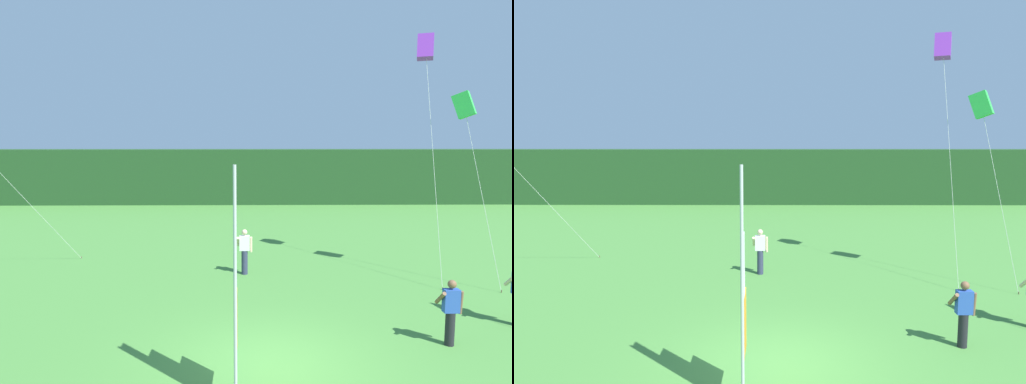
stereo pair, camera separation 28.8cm
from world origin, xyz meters
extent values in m
plane|color=#478438|center=(0.00, 0.00, 0.00)|extent=(120.00, 120.00, 0.00)
cube|color=#1E421E|center=(0.00, 24.60, 1.97)|extent=(80.00, 2.40, 3.93)
cylinder|color=#B7B7BC|center=(-0.68, -1.87, 2.21)|extent=(0.06, 0.06, 4.42)
cube|color=orange|center=(-0.68, -1.36, 1.39)|extent=(0.02, 0.97, 1.18)
cube|color=white|center=(-0.68, -1.54, 2.57)|extent=(0.02, 0.60, 1.18)
cube|color=green|center=(-0.68, -1.72, 3.74)|extent=(0.02, 0.23, 1.18)
cylinder|color=black|center=(4.28, 0.78, 0.40)|extent=(0.22, 0.22, 0.81)
cube|color=#284CA8|center=(4.28, 0.78, 1.08)|extent=(0.36, 0.20, 0.55)
sphere|color=brown|center=(4.28, 0.78, 1.48)|extent=(0.20, 0.20, 0.20)
cylinder|color=brown|center=(4.05, 0.84, 1.13)|extent=(0.09, 0.48, 0.42)
cylinder|color=brown|center=(4.51, 0.79, 1.03)|extent=(0.09, 0.14, 0.56)
cylinder|color=beige|center=(6.31, 1.95, 1.19)|extent=(0.09, 0.48, 0.42)
cylinder|color=#2D334C|center=(-0.60, 6.58, 0.43)|extent=(0.22, 0.22, 0.87)
cube|color=white|center=(-0.60, 6.58, 1.13)|extent=(0.36, 0.20, 0.54)
sphere|color=beige|center=(-0.60, 6.58, 1.52)|extent=(0.20, 0.20, 0.20)
cylinder|color=beige|center=(-0.83, 6.64, 1.17)|extent=(0.09, 0.48, 0.42)
cylinder|color=beige|center=(-0.37, 6.58, 1.08)|extent=(0.09, 0.14, 0.56)
cylinder|color=brown|center=(5.76, 4.75, 0.04)|extent=(0.03, 0.03, 0.08)
cylinder|color=silver|center=(5.74, 5.86, 3.98)|extent=(0.06, 2.23, 7.97)
cube|color=purple|center=(5.71, 6.97, 7.97)|extent=(0.73, 0.79, 0.87)
cylinder|color=brown|center=(-7.19, 8.84, 0.04)|extent=(0.03, 0.03, 0.08)
cylinder|color=silver|center=(-8.30, 7.49, 2.17)|extent=(2.23, 2.70, 4.34)
cylinder|color=brown|center=(7.51, 4.45, 0.04)|extent=(0.03, 0.03, 0.08)
cylinder|color=silver|center=(7.07, 5.13, 2.95)|extent=(0.90, 1.37, 5.91)
cube|color=green|center=(6.63, 5.81, 5.91)|extent=(0.92, 0.84, 0.92)
camera|label=1|loc=(-0.44, -9.69, 4.90)|focal=32.90mm
camera|label=2|loc=(-0.16, -9.69, 4.90)|focal=32.90mm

